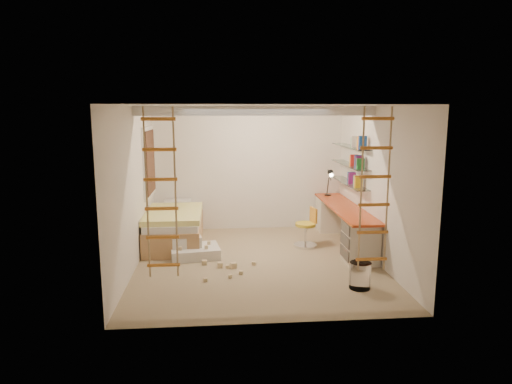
{
  "coord_description": "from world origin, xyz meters",
  "views": [
    {
      "loc": [
        -0.66,
        -7.35,
        2.54
      ],
      "look_at": [
        0.0,
        0.3,
        1.15
      ],
      "focal_mm": 32.0,
      "sensor_mm": 36.0,
      "label": 1
    }
  ],
  "objects": [
    {
      "name": "play_platform",
      "position": [
        -1.11,
        0.39,
        0.14
      ],
      "size": [
        0.91,
        0.76,
        0.37
      ],
      "color": "silver",
      "rests_on": "floor"
    },
    {
      "name": "window_blind",
      "position": [
        -1.93,
        1.5,
        1.55
      ],
      "size": [
        0.02,
        1.0,
        1.2
      ],
      "primitive_type": "cube",
      "color": "#4C2D1E",
      "rests_on": "window_frame"
    },
    {
      "name": "books",
      "position": [
        1.87,
        1.13,
        1.6
      ],
      "size": [
        0.14,
        0.52,
        0.92
      ],
      "color": "yellow",
      "rests_on": "shelves"
    },
    {
      "name": "desk",
      "position": [
        1.72,
        0.86,
        0.4
      ],
      "size": [
        0.56,
        2.8,
        0.75
      ],
      "color": "#C24016",
      "rests_on": "floor"
    },
    {
      "name": "shelves",
      "position": [
        1.87,
        1.13,
        1.5
      ],
      "size": [
        0.25,
        1.8,
        0.71
      ],
      "color": "white",
      "rests_on": "wall_right"
    },
    {
      "name": "ceiling_beam",
      "position": [
        0.0,
        0.3,
        2.52
      ],
      "size": [
        4.0,
        0.18,
        0.16
      ],
      "primitive_type": "cube",
      "color": "white",
      "rests_on": "ceiling"
    },
    {
      "name": "rope_ladder_left",
      "position": [
        -1.35,
        -1.75,
        1.52
      ],
      "size": [
        0.41,
        0.04,
        2.13
      ],
      "primitive_type": null,
      "color": "orange",
      "rests_on": "ceiling"
    },
    {
      "name": "swivel_chair",
      "position": [
        0.99,
        0.81,
        0.27
      ],
      "size": [
        0.51,
        0.51,
        0.74
      ],
      "color": "gold",
      "rests_on": "floor"
    },
    {
      "name": "floor",
      "position": [
        0.0,
        0.0,
        0.0
      ],
      "size": [
        4.5,
        4.5,
        0.0
      ],
      "primitive_type": "plane",
      "color": "#9B8964",
      "rests_on": "ground"
    },
    {
      "name": "toy_blocks",
      "position": [
        -0.78,
        -0.06,
        0.18
      ],
      "size": [
        1.29,
        1.38,
        0.64
      ],
      "color": "#CCB284",
      "rests_on": "floor"
    },
    {
      "name": "rope_ladder_right",
      "position": [
        1.35,
        -1.75,
        1.52
      ],
      "size": [
        0.41,
        0.04,
        2.13
      ],
      "primitive_type": null,
      "color": "#BC7920",
      "rests_on": "ceiling"
    },
    {
      "name": "task_lamp",
      "position": [
        1.67,
        1.82,
        1.14
      ],
      "size": [
        0.14,
        0.36,
        0.57
      ],
      "color": "black",
      "rests_on": "desk"
    },
    {
      "name": "bed",
      "position": [
        -1.48,
        1.23,
        0.33
      ],
      "size": [
        1.02,
        2.0,
        0.69
      ],
      "color": "#AD7F51",
      "rests_on": "floor"
    },
    {
      "name": "window_frame",
      "position": [
        -1.97,
        1.5,
        1.55
      ],
      "size": [
        0.06,
        1.15,
        1.35
      ],
      "primitive_type": "cube",
      "color": "white",
      "rests_on": "wall_left"
    },
    {
      "name": "waste_bin",
      "position": [
        1.37,
        -1.27,
        0.19
      ],
      "size": [
        0.31,
        0.31,
        0.39
      ],
      "primitive_type": "cylinder",
      "color": "white",
      "rests_on": "floor"
    }
  ]
}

